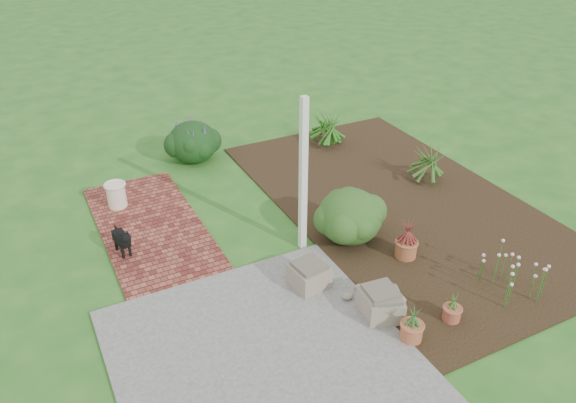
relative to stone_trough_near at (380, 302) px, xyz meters
name	(u,v)px	position (x,y,z in m)	size (l,w,h in m)	color
ground	(288,255)	(-0.48, 1.75, -0.20)	(80.00, 80.00, 0.00)	#225F1E
concrete_patio	(262,355)	(-1.73, 0.00, -0.18)	(3.50, 3.50, 0.04)	#5B5C59
brick_path	(151,226)	(-2.18, 3.50, -0.18)	(1.60, 3.50, 0.04)	#59211C
garden_bed	(399,202)	(2.02, 2.25, -0.19)	(4.00, 7.00, 0.03)	black
veranda_post	(303,177)	(-0.18, 1.85, 1.05)	(0.10, 0.10, 2.50)	white
stone_trough_near	(380,302)	(0.00, 0.00, 0.00)	(0.48, 0.48, 0.32)	gray
stone_trough_mid	(384,306)	(0.00, -0.09, -0.01)	(0.46, 0.46, 0.31)	#706E57
stone_trough_far	(309,276)	(-0.57, 0.92, 0.00)	(0.48, 0.48, 0.32)	gray
black_dog	(122,239)	(-2.75, 2.87, 0.12)	(0.22, 0.55, 0.47)	black
cream_ceramic_urn	(116,195)	(-2.52, 4.38, 0.06)	(0.33, 0.33, 0.44)	#F1DCC7
evergreen_shrub	(350,215)	(0.58, 1.68, 0.27)	(1.03, 1.03, 0.88)	#0B360F
agapanthus_clump_back	(428,159)	(2.97, 2.71, 0.27)	(0.98, 0.98, 0.88)	#153B0C
agapanthus_clump_front	(328,124)	(2.12, 4.99, 0.29)	(1.03, 1.03, 0.91)	#183F0D
pink_flower_patch	(517,273)	(1.96, -0.48, 0.13)	(0.94, 0.94, 0.60)	#113D0F
terracotta_pot_bronze	(406,249)	(1.09, 0.87, -0.04)	(0.33, 0.33, 0.27)	#9A5734
terracotta_pot_small_left	(452,313)	(0.76, -0.55, -0.07)	(0.24, 0.24, 0.20)	#A14E36
terracotta_pot_small_right	(411,331)	(0.07, -0.60, -0.05)	(0.28, 0.28, 0.24)	#A65838
purple_flowering_bush	(193,141)	(-0.70, 5.60, 0.23)	(1.01, 1.01, 0.85)	black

